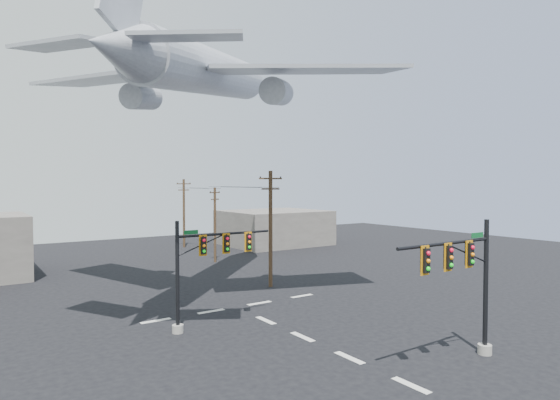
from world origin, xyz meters
TOP-DOWN VIEW (x-y plane):
  - ground at (0.00, 0.00)m, footprint 120.00×120.00m
  - lane_markings at (0.00, 5.33)m, footprint 14.00×21.20m
  - signal_mast_near at (4.53, -3.72)m, footprint 7.19×0.78m
  - signal_mast_far at (-4.11, 8.80)m, footprint 6.81×0.74m
  - utility_pole_a at (5.81, 16.27)m, footprint 1.94×0.84m
  - utility_pole_b at (7.57, 30.54)m, footprint 1.63×0.81m
  - utility_pole_c at (9.63, 44.40)m, footprint 1.89×0.81m
  - power_lines at (7.64, 30.35)m, footprint 5.62×28.13m
  - airliner at (-0.10, 16.21)m, footprint 27.16×26.87m
  - building_right at (22.00, 40.00)m, footprint 14.00×12.00m

SIDE VIEW (x-z plane):
  - ground at x=0.00m, z-range 0.00..0.00m
  - lane_markings at x=0.00m, z-range 0.01..0.01m
  - building_right at x=22.00m, z-range 0.00..5.00m
  - signal_mast_far at x=-4.11m, z-range 0.45..7.22m
  - signal_mast_near at x=4.53m, z-range 0.48..7.61m
  - utility_pole_b at x=7.57m, z-range 0.20..8.76m
  - utility_pole_c at x=9.63m, z-range 0.23..9.86m
  - utility_pole_a at x=5.81m, z-range 0.23..10.35m
  - power_lines at x=7.64m, z-range 8.42..8.68m
  - airliner at x=-0.10m, z-range 13.42..22.05m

